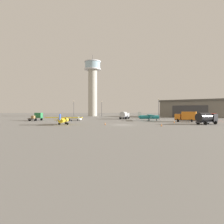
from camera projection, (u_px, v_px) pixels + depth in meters
The scene contains 18 objects.
ground_plane at pixel (122, 125), 50.63m from camera, with size 400.00×400.00×0.00m, color gray.
control_tower at pixel (92, 83), 121.23m from camera, with size 9.94×9.94×37.21m.
hangar at pixel (194, 109), 107.86m from camera, with size 38.28×36.07×9.03m.
airplane_teal at pixel (149, 117), 70.16m from camera, with size 8.20×10.45×3.08m.
airplane_yellow at pixel (63, 120), 50.57m from camera, with size 9.43×7.41×2.79m.
truck_flatbed_green at pixel (36, 117), 70.70m from camera, with size 4.00×5.94×2.74m.
truck_box_red at pixel (210, 117), 68.47m from camera, with size 4.29×6.57×2.58m.
truck_box_orange at pixel (186, 116), 62.95m from camera, with size 6.78×5.13×3.24m.
truck_fuel_tanker_silver at pixel (124, 115), 82.42m from camera, with size 4.56×7.22×3.04m.
truck_fuel_tanker_black at pixel (205, 118), 52.04m from camera, with size 6.47×5.04×3.04m.
car_teal at pixel (143, 117), 84.68m from camera, with size 4.64×3.88×1.37m.
car_white at pixel (74, 119), 69.80m from camera, with size 4.84×2.96×1.37m.
light_post_east at pixel (158, 107), 95.08m from camera, with size 0.44×0.44×9.10m.
light_post_north at pixel (73, 107), 102.03m from camera, with size 0.44×0.44×8.46m.
light_post_centre at pixel (101, 108), 101.27m from camera, with size 0.44×0.44×8.31m.
traffic_cone_near_left at pixel (161, 125), 46.22m from camera, with size 0.36×0.36×0.67m.
traffic_cone_near_right at pixel (174, 122), 58.36m from camera, with size 0.36×0.36×0.64m.
traffic_cone_mid_apron at pixel (105, 124), 50.61m from camera, with size 0.36×0.36×0.65m.
Camera 1 is at (-2.64, -50.58, 3.78)m, focal length 32.13 mm.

